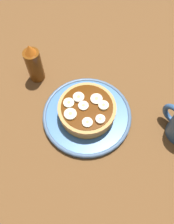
% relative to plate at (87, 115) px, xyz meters
% --- Properties ---
extents(ground_plane, '(1.40, 1.40, 0.03)m').
position_rel_plate_xyz_m(ground_plane, '(0.00, 0.00, -0.03)').
color(ground_plane, brown).
extents(plate, '(0.27, 0.27, 0.02)m').
position_rel_plate_xyz_m(plate, '(0.00, 0.00, 0.00)').
color(plate, '#3F72B2').
rests_on(plate, ground_plane).
extents(pancake_stack, '(0.17, 0.17, 0.05)m').
position_rel_plate_xyz_m(pancake_stack, '(-0.00, -0.00, 0.03)').
color(pancake_stack, '#A4702F').
rests_on(pancake_stack, plate).
extents(banana_slice_0, '(0.03, 0.03, 0.01)m').
position_rel_plate_xyz_m(banana_slice_0, '(0.01, 0.01, 0.06)').
color(banana_slice_0, '#F8E1C0').
rests_on(banana_slice_0, pancake_stack).
extents(banana_slice_1, '(0.03, 0.03, 0.01)m').
position_rel_plate_xyz_m(banana_slice_1, '(-0.06, -0.00, 0.06)').
color(banana_slice_1, '#FBE1C5').
rests_on(banana_slice_1, pancake_stack).
extents(banana_slice_2, '(0.03, 0.03, 0.01)m').
position_rel_plate_xyz_m(banana_slice_2, '(-0.04, 0.03, 0.06)').
color(banana_slice_2, beige).
rests_on(banana_slice_2, pancake_stack).
extents(banana_slice_3, '(0.03, 0.03, 0.01)m').
position_rel_plate_xyz_m(banana_slice_3, '(0.04, 0.00, 0.06)').
color(banana_slice_3, '#F8E5C6').
rests_on(banana_slice_3, pancake_stack).
extents(banana_slice_4, '(0.03, 0.03, 0.01)m').
position_rel_plate_xyz_m(banana_slice_4, '(0.00, -0.04, 0.06)').
color(banana_slice_4, '#F5E2BC').
rests_on(banana_slice_4, pancake_stack).
extents(banana_slice_5, '(0.03, 0.03, 0.01)m').
position_rel_plate_xyz_m(banana_slice_5, '(0.04, 0.03, 0.06)').
color(banana_slice_5, '#EDE8BB').
rests_on(banana_slice_5, pancake_stack).
extents(banana_slice_6, '(0.03, 0.03, 0.01)m').
position_rel_plate_xyz_m(banana_slice_6, '(-0.03, -0.04, 0.06)').
color(banana_slice_6, '#F5F2B7').
rests_on(banana_slice_6, pancake_stack).
extents(banana_slice_7, '(0.04, 0.04, 0.01)m').
position_rel_plate_xyz_m(banana_slice_7, '(0.01, 0.05, 0.06)').
color(banana_slice_7, beige).
rests_on(banana_slice_7, pancake_stack).
extents(syrup_bottle, '(0.05, 0.05, 0.15)m').
position_rel_plate_xyz_m(syrup_bottle, '(0.22, 0.03, 0.06)').
color(syrup_bottle, brown).
rests_on(syrup_bottle, ground_plane).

